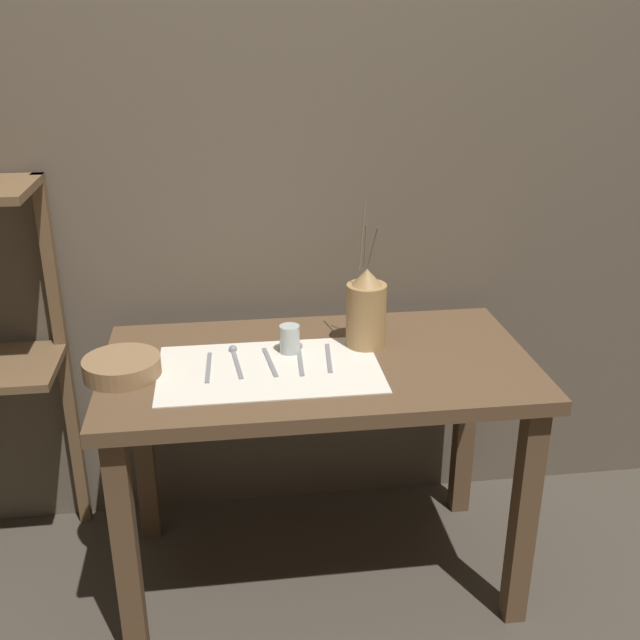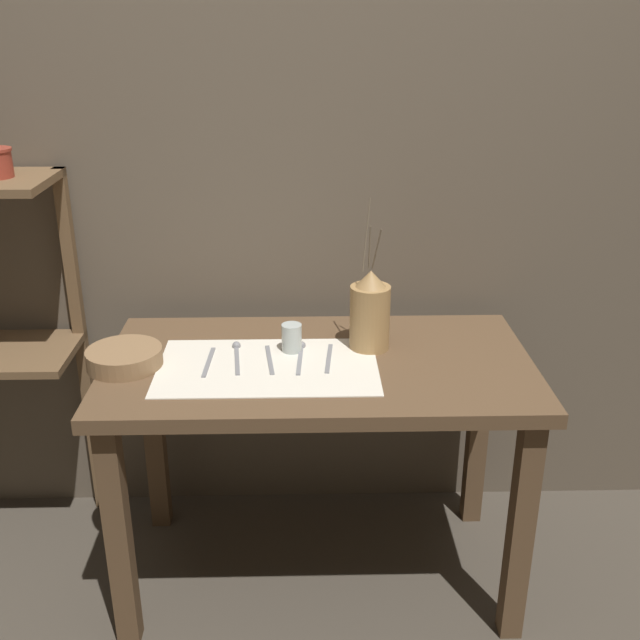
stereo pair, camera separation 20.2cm
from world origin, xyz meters
name	(u,v)px [view 2 (the right image)]	position (x,y,z in m)	size (l,w,h in m)	color
ground_plane	(319,570)	(0.00, 0.00, 0.00)	(12.00, 12.00, 0.00)	#473F35
stone_wall_back	(315,161)	(0.00, 0.43, 1.20)	(7.00, 0.06, 2.40)	brown
wooden_table	(319,395)	(0.00, 0.00, 0.62)	(1.18, 0.64, 0.73)	brown
linen_cloth	(268,366)	(-0.14, -0.04, 0.73)	(0.60, 0.36, 0.00)	silver
pitcher_with_flowers	(370,313)	(0.15, 0.08, 0.84)	(0.11, 0.11, 0.43)	#A87F4C
wooden_bowl	(124,358)	(-0.53, -0.03, 0.76)	(0.20, 0.20, 0.05)	#8E6B47
glass_tumbler_near	(292,338)	(-0.07, 0.06, 0.77)	(0.06, 0.06, 0.08)	#B7C1BC
fork_outer	(209,362)	(-0.30, -0.02, 0.74)	(0.02, 0.18, 0.00)	gray
spoon_outer	(237,351)	(-0.23, 0.05, 0.74)	(0.04, 0.19, 0.02)	gray
fork_inner	(270,360)	(-0.13, -0.01, 0.74)	(0.03, 0.18, 0.00)	gray
spoon_inner	(301,351)	(-0.05, 0.05, 0.74)	(0.03, 0.20, 0.02)	gray
knife_center	(329,359)	(0.03, 0.00, 0.74)	(0.03, 0.18, 0.00)	gray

